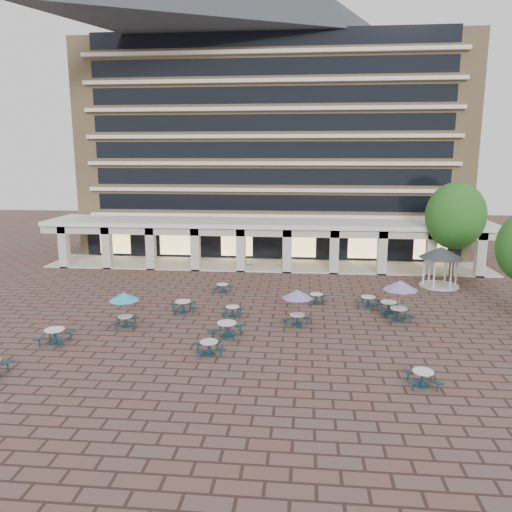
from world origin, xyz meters
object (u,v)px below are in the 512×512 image
object	(u,v)px
planter_left	(245,265)
planter_right	(284,266)
picnic_table_1	(209,346)
picnic_table_2	(227,328)
gazebo	(441,257)

from	to	relation	value
planter_left	planter_right	world-z (taller)	planter_left
planter_right	picnic_table_1	bearing A→B (deg)	-98.90
picnic_table_1	planter_right	bearing A→B (deg)	62.35
picnic_table_1	picnic_table_2	size ratio (longest dim) A/B	0.90
picnic_table_1	picnic_table_2	xyz separation A→B (m)	(0.53, 2.75, 0.08)
picnic_table_1	gazebo	size ratio (longest dim) A/B	0.56
planter_left	picnic_table_1	bearing A→B (deg)	-88.56
gazebo	planter_left	size ratio (longest dim) A/B	2.32
picnic_table_1	planter_right	world-z (taller)	planter_right
gazebo	planter_left	world-z (taller)	gazebo
gazebo	planter_right	world-z (taller)	gazebo
picnic_table_1	gazebo	xyz separation A→B (m)	(15.97, 15.74, 2.01)
planter_left	gazebo	bearing A→B (deg)	-14.77
picnic_table_2	planter_right	distance (m)	17.54
picnic_table_2	planter_left	bearing A→B (deg)	103.66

